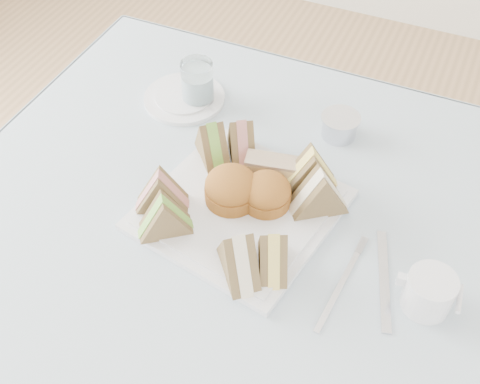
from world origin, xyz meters
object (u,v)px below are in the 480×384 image
at_px(serving_plate, 240,209).
at_px(creamer_jug, 429,292).
at_px(water_glass, 197,83).
at_px(table, 229,346).

bearing_deg(serving_plate, creamer_jug, 0.83).
relative_size(serving_plate, water_glass, 3.16).
bearing_deg(water_glass, creamer_jug, -28.88).
relative_size(table, creamer_jug, 12.32).
bearing_deg(table, creamer_jug, 0.39).
relative_size(table, water_glass, 9.54).
distance_m(serving_plate, creamer_jug, 0.33).
relative_size(serving_plate, creamer_jug, 4.08).
height_order(table, serving_plate, serving_plate).
distance_m(table, serving_plate, 0.39).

